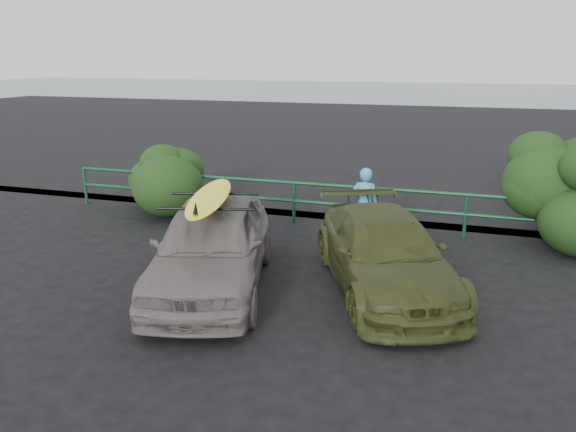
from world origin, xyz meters
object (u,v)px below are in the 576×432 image
(olive_vehicle, at_px, (385,253))
(man, at_px, (365,204))
(sedan, at_px, (212,246))
(guardrail, at_px, (334,205))
(surfboard, at_px, (210,197))

(olive_vehicle, distance_m, man, 2.70)
(sedan, bearing_deg, olive_vehicle, 1.31)
(sedan, height_order, olive_vehicle, sedan)
(guardrail, distance_m, surfboard, 4.56)
(man, xyz_separation_m, surfboard, (-2.07, -3.43, 0.83))
(man, bearing_deg, olive_vehicle, 111.13)
(olive_vehicle, relative_size, surfboard, 1.58)
(guardrail, xyz_separation_m, sedan, (-1.19, -4.25, 0.26))
(man, bearing_deg, sedan, 62.40)
(guardrail, xyz_separation_m, man, (0.87, -0.83, 0.30))
(sedan, bearing_deg, guardrail, 59.01)
(olive_vehicle, relative_size, man, 2.77)
(olive_vehicle, xyz_separation_m, surfboard, (-2.88, -0.86, 0.99))
(olive_vehicle, xyz_separation_m, man, (-0.82, 2.57, 0.16))
(guardrail, distance_m, olive_vehicle, 3.79)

